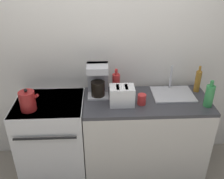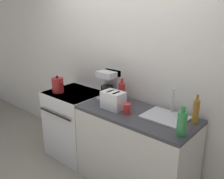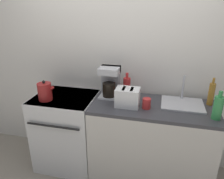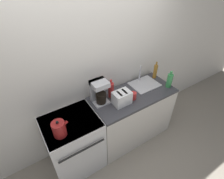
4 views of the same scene
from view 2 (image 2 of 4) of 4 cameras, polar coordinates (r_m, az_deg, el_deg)
The scene contains 11 objects.
wall_back at distance 3.12m, azimuth 2.73°, elevation 5.35°, with size 8.00×0.05×2.60m.
stove at distance 3.51m, azimuth -8.36°, elevation -7.63°, with size 0.70×0.64×0.93m.
counter_block at distance 2.91m, azimuth 5.36°, elevation -13.64°, with size 1.31×0.61×0.93m.
kettle at distance 3.35m, azimuth -12.30°, elevation 1.00°, with size 0.19×0.15×0.23m.
toaster at distance 2.76m, azimuth 0.29°, elevation -2.42°, with size 0.24×0.18×0.19m.
coffee_maker at distance 3.03m, azimuth -0.59°, elevation 1.12°, with size 0.22×0.21×0.35m.
sink_tray at distance 2.63m, azimuth 12.21°, elevation -5.90°, with size 0.44×0.35×0.28m.
bottle_green at distance 2.27m, azimuth 15.69°, elevation -7.42°, with size 0.09×0.09×0.28m.
bottle_amber at distance 2.53m, azimuth 18.62°, elevation -4.77°, with size 0.06×0.06×0.30m.
bottle_red at distance 2.93m, azimuth 2.26°, elevation -0.67°, with size 0.08×0.08×0.29m.
cup_red at distance 2.65m, azimuth 3.42°, elevation -4.36°, with size 0.09×0.09×0.11m.
Camera 2 is at (1.88, -1.72, 2.01)m, focal length 40.00 mm.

